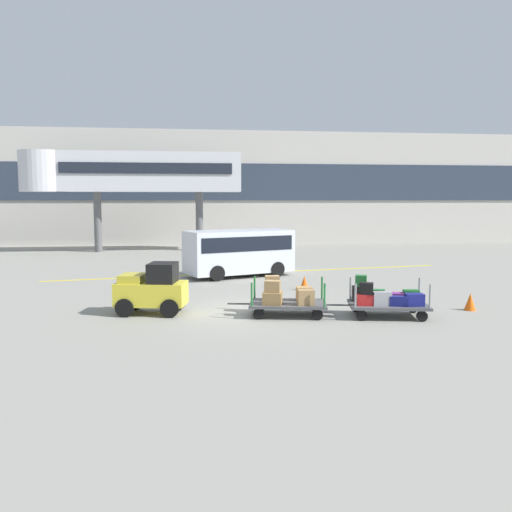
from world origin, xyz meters
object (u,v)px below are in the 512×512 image
object	(u,v)px
shuttle_van	(239,249)
safety_cone_near	(304,283)
baggage_cart_lead	(286,298)
safety_cone_far	(470,302)
baggage_tug	(152,290)
baggage_cart_middle	(385,299)

from	to	relation	value
shuttle_van	safety_cone_near	world-z (taller)	shuttle_van
baggage_cart_lead	safety_cone_far	world-z (taller)	baggage_cart_lead
baggage_tug	safety_cone_near	xyz separation A→B (m)	(5.60, 3.63, -0.48)
baggage_tug	shuttle_van	world-z (taller)	shuttle_van
shuttle_van	baggage_tug	bearing A→B (deg)	-114.44
baggage_tug	baggage_cart_middle	xyz separation A→B (m)	(6.95, -1.37, -0.23)
safety_cone_near	shuttle_van	bearing A→B (deg)	118.17
baggage_tug	safety_cone_far	size ratio (longest dim) A/B	4.13
shuttle_van	safety_cone_far	distance (m)	10.71
baggage_tug	baggage_cart_middle	bearing A→B (deg)	-11.15
baggage_tug	shuttle_van	size ratio (longest dim) A/B	0.44
shuttle_van	safety_cone_far	xyz separation A→B (m)	(6.51, -8.45, -0.96)
baggage_tug	safety_cone_near	bearing A→B (deg)	32.98
safety_cone_near	safety_cone_far	xyz separation A→B (m)	(4.37, -4.46, 0.00)
baggage_cart_lead	safety_cone_near	size ratio (longest dim) A/B	5.61
baggage_cart_lead	baggage_tug	bearing A→B (deg)	168.64
shuttle_van	safety_cone_far	bearing A→B (deg)	-52.38
baggage_cart_middle	shuttle_van	size ratio (longest dim) A/B	0.60
safety_cone_near	safety_cone_far	world-z (taller)	same
baggage_cart_middle	shuttle_van	bearing A→B (deg)	111.19
baggage_cart_middle	safety_cone_far	distance (m)	3.08
baggage_cart_middle	safety_cone_far	size ratio (longest dim) A/B	5.61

